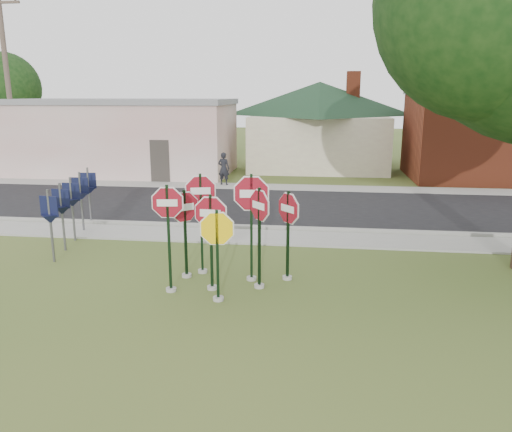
# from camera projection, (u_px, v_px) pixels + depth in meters

# --- Properties ---
(ground) EXTENTS (120.00, 120.00, 0.00)m
(ground) POSITION_uv_depth(u_px,v_px,m) (216.00, 309.00, 10.57)
(ground) COLOR #3C541F
(ground) RESTS_ON ground
(sidewalk_near) EXTENTS (60.00, 1.60, 0.06)m
(sidewalk_near) POSITION_uv_depth(u_px,v_px,m) (251.00, 237.00, 15.86)
(sidewalk_near) COLOR gray
(sidewalk_near) RESTS_ON ground
(road) EXTENTS (60.00, 7.00, 0.04)m
(road) POSITION_uv_depth(u_px,v_px,m) (266.00, 206.00, 20.20)
(road) COLOR black
(road) RESTS_ON ground
(sidewalk_far) EXTENTS (60.00, 1.60, 0.06)m
(sidewalk_far) POSITION_uv_depth(u_px,v_px,m) (275.00, 187.00, 24.34)
(sidewalk_far) COLOR gray
(sidewalk_far) RESTS_ON ground
(curb) EXTENTS (60.00, 0.20, 0.14)m
(curb) POSITION_uv_depth(u_px,v_px,m) (255.00, 227.00, 16.82)
(curb) COLOR gray
(curb) RESTS_ON ground
(stop_sign_center) EXTENTS (1.05, 0.24, 2.36)m
(stop_sign_center) POSITION_uv_depth(u_px,v_px,m) (211.00, 230.00, 11.33)
(stop_sign_center) COLOR gray
(stop_sign_center) RESTS_ON ground
(stop_sign_yellow) EXTENTS (1.03, 0.24, 2.16)m
(stop_sign_yellow) POSITION_uv_depth(u_px,v_px,m) (217.00, 245.00, 10.73)
(stop_sign_yellow) COLOR gray
(stop_sign_yellow) RESTS_ON ground
(stop_sign_left) EXTENTS (0.99, 0.24, 2.60)m
(stop_sign_left) POSITION_uv_depth(u_px,v_px,m) (168.00, 225.00, 11.17)
(stop_sign_left) COLOR gray
(stop_sign_left) RESTS_ON ground
(stop_sign_right) EXTENTS (0.67, 0.78, 2.49)m
(stop_sign_right) POSITION_uv_depth(u_px,v_px,m) (259.00, 225.00, 11.41)
(stop_sign_right) COLOR gray
(stop_sign_right) RESTS_ON ground
(stop_sign_back_right) EXTENTS (1.18, 0.24, 2.75)m
(stop_sign_back_right) POSITION_uv_depth(u_px,v_px,m) (251.00, 211.00, 11.84)
(stop_sign_back_right) COLOR gray
(stop_sign_back_right) RESTS_ON ground
(stop_sign_back_left) EXTENTS (1.03, 0.29, 2.66)m
(stop_sign_back_left) POSITION_uv_depth(u_px,v_px,m) (201.00, 209.00, 12.36)
(stop_sign_back_left) COLOR gray
(stop_sign_back_left) RESTS_ON ground
(stop_sign_far_right) EXTENTS (0.71, 0.80, 2.32)m
(stop_sign_far_right) POSITION_uv_depth(u_px,v_px,m) (288.00, 224.00, 11.97)
(stop_sign_far_right) COLOR gray
(stop_sign_far_right) RESTS_ON ground
(stop_sign_far_left) EXTENTS (0.78, 0.73, 2.31)m
(stop_sign_far_left) POSITION_uv_depth(u_px,v_px,m) (185.00, 222.00, 12.13)
(stop_sign_far_left) COLOR gray
(stop_sign_far_left) RESTS_ON ground
(route_sign_row) EXTENTS (1.43, 4.63, 2.00)m
(route_sign_row) POSITION_uv_depth(u_px,v_px,m) (72.00, 202.00, 15.28)
(route_sign_row) COLOR #59595E
(route_sign_row) RESTS_ON ground
(building_stucco) EXTENTS (12.20, 6.20, 4.20)m
(building_stucco) POSITION_uv_depth(u_px,v_px,m) (125.00, 136.00, 28.51)
(building_stucco) COLOR silver
(building_stucco) RESTS_ON ground
(building_house) EXTENTS (11.60, 11.60, 6.20)m
(building_house) POSITION_uv_depth(u_px,v_px,m) (319.00, 108.00, 30.66)
(building_house) COLOR beige
(building_house) RESTS_ON ground
(building_brick) EXTENTS (10.20, 6.20, 4.75)m
(building_brick) POSITION_uv_depth(u_px,v_px,m) (509.00, 134.00, 26.36)
(building_brick) COLOR maroon
(building_brick) RESTS_ON ground
(utility_pole_near) EXTENTS (2.20, 0.26, 9.50)m
(utility_pole_near) POSITION_uv_depth(u_px,v_px,m) (8.00, 84.00, 25.75)
(utility_pole_near) COLOR #4F3F34
(utility_pole_near) RESTS_ON ground
(bg_tree_left) EXTENTS (4.90, 4.90, 7.35)m
(bg_tree_left) POSITION_uv_depth(u_px,v_px,m) (4.00, 88.00, 34.99)
(bg_tree_left) COLOR black
(bg_tree_left) RESTS_ON ground
(pedestrian) EXTENTS (0.66, 0.50, 1.62)m
(pedestrian) POSITION_uv_depth(u_px,v_px,m) (224.00, 169.00, 24.69)
(pedestrian) COLOR black
(pedestrian) RESTS_ON sidewalk_far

